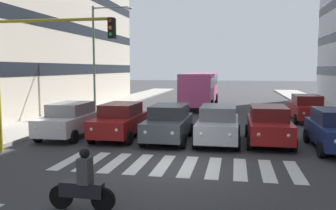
{
  "coord_description": "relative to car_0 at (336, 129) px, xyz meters",
  "views": [
    {
      "loc": [
        -2.05,
        12.24,
        3.45
      ],
      "look_at": [
        1.2,
        -4.81,
        1.66
      ],
      "focal_mm": 38.1,
      "sensor_mm": 36.0,
      "label": 1
    }
  ],
  "objects": [
    {
      "name": "car_row2_0",
      "position": [
        -0.39,
        -8.46,
        0.0
      ],
      "size": [
        2.02,
        4.44,
        1.72
      ],
      "color": "maroon",
      "rests_on": "ground_plane"
    },
    {
      "name": "car_4",
      "position": [
        9.81,
        -0.82,
        0.0
      ],
      "size": [
        2.02,
        4.44,
        1.72
      ],
      "color": "maroon",
      "rests_on": "ground_plane"
    },
    {
      "name": "car_1",
      "position": [
        2.68,
        -0.87,
        0.0
      ],
      "size": [
        2.02,
        4.44,
        1.72
      ],
      "color": "maroon",
      "rests_on": "ground_plane"
    },
    {
      "name": "street_lamp_right",
      "position": [
        14.23,
        -9.5,
        4.05
      ],
      "size": [
        3.1,
        0.28,
        7.89
      ],
      "color": "#4C6B56",
      "rests_on": "sidewalk_right"
    },
    {
      "name": "motorcycle_with_rider",
      "position": [
        7.8,
        8.06,
        -0.24
      ],
      "size": [
        1.7,
        0.36,
        1.57
      ],
      "color": "black",
      "rests_on": "ground_plane"
    },
    {
      "name": "bus_behind_traffic",
      "position": [
        7.31,
        -15.87,
        0.97
      ],
      "size": [
        2.78,
        10.5,
        3.0
      ],
      "color": "#DB5193",
      "rests_on": "ground_plane"
    },
    {
      "name": "ground_plane",
      "position": [
        6.25,
        3.67,
        -0.89
      ],
      "size": [
        180.0,
        180.0,
        0.0
      ],
      "primitive_type": "plane",
      "color": "#38383A"
    },
    {
      "name": "car_5",
      "position": [
        12.38,
        -0.62,
        0.0
      ],
      "size": [
        2.02,
        4.44,
        1.72
      ],
      "color": "silver",
      "rests_on": "ground_plane"
    },
    {
      "name": "traffic_light_gantry",
      "position": [
        12.2,
        3.01,
        2.87
      ],
      "size": [
        5.11,
        0.36,
        5.5
      ],
      "color": "#AD991E",
      "rests_on": "ground_plane"
    },
    {
      "name": "car_2",
      "position": [
        4.97,
        -0.56,
        0.0
      ],
      "size": [
        2.02,
        4.44,
        1.72
      ],
      "color": "#B2B7BC",
      "rests_on": "ground_plane"
    },
    {
      "name": "car_0",
      "position": [
        0.0,
        0.0,
        0.0
      ],
      "size": [
        2.02,
        4.44,
        1.72
      ],
      "color": "navy",
      "rests_on": "ground_plane"
    },
    {
      "name": "building_right_block_0",
      "position": [
        21.8,
        -14.51,
        7.58
      ],
      "size": [
        8.7,
        26.68,
        16.93
      ],
      "color": "beige",
      "rests_on": "ground_plane"
    },
    {
      "name": "crosswalk_markings",
      "position": [
        6.25,
        3.67,
        -0.88
      ],
      "size": [
        8.55,
        2.8,
        0.01
      ],
      "color": "silver",
      "rests_on": "ground_plane"
    },
    {
      "name": "car_3",
      "position": [
        7.31,
        -0.53,
        0.0
      ],
      "size": [
        2.02,
        4.44,
        1.72
      ],
      "color": "#474C51",
      "rests_on": "ground_plane"
    }
  ]
}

